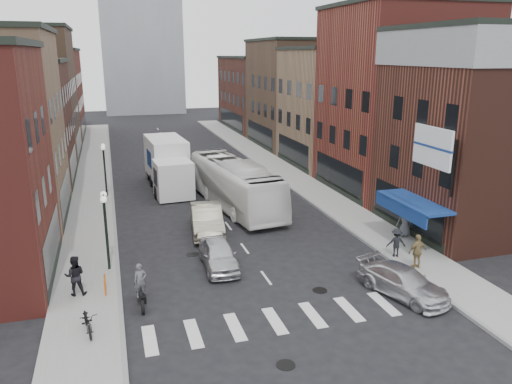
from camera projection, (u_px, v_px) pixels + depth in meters
ground at (273, 287)px, 23.69m from camera, size 160.00×160.00×0.00m
sidewalk_left at (93, 185)px, 41.65m from camera, size 3.00×74.00×0.15m
sidewalk_right at (285, 172)px, 46.31m from camera, size 3.00×74.00×0.15m
curb_left at (112, 184)px, 42.08m from camera, size 0.20×74.00×0.16m
curb_right at (269, 173)px, 45.92m from camera, size 0.20×74.00×0.16m
crosswalk_stripes at (295, 318)px, 20.92m from camera, size 12.00×2.20×0.01m
bldg_left_mid_b at (4, 124)px, 40.34m from camera, size 10.30×10.20×10.30m
bldg_left_far_a at (22, 95)px, 50.09m from camera, size 10.30×12.20×13.30m
bldg_left_far_b at (39, 94)px, 63.28m from camera, size 10.30×16.20×11.30m
bldg_right_corner at (484, 131)px, 30.31m from camera, size 10.30×9.20×12.30m
bldg_right_mid_a at (399, 100)px, 38.81m from camera, size 10.30×10.20×14.30m
bldg_right_mid_b at (341, 107)px, 48.44m from camera, size 10.30×10.20×11.30m
bldg_right_far_a at (300, 93)px, 58.46m from camera, size 10.30×12.20×12.30m
bldg_right_far_b at (264, 93)px, 71.65m from camera, size 10.30×16.20×10.30m
awning_blue at (411, 204)px, 27.74m from camera, size 1.80×5.00×0.78m
billboard_sign at (434, 148)px, 24.86m from camera, size 1.52×3.00×3.70m
streetlamp_near at (105, 217)px, 24.57m from camera, size 0.32×1.22×4.11m
streetlamp_far at (104, 160)px, 37.49m from camera, size 0.32×1.22×4.11m
bike_rack at (105, 285)px, 22.66m from camera, size 0.08×0.68×0.80m
box_truck at (168, 165)px, 40.37m from camera, size 3.16×9.26×3.96m
motorcycle_rider at (141, 287)px, 21.58m from camera, size 0.59×1.99×2.03m
transit_bus at (235, 184)px, 35.54m from camera, size 4.39×12.44×3.39m
sedan_left_near at (219, 255)px, 25.64m from camera, size 1.84×4.25×1.43m
sedan_left_far at (207, 219)px, 30.63m from camera, size 2.42×5.39×1.72m
curb_car at (403, 282)px, 22.70m from camera, size 3.15×4.88×1.32m
parked_bicycle at (88, 321)px, 19.44m from camera, size 0.93×1.91×0.96m
ped_left_solo at (75, 276)px, 22.36m from camera, size 0.94×0.58×1.86m
ped_right_a at (396, 242)px, 26.66m from camera, size 1.12×0.79×1.57m
ped_right_b at (417, 251)px, 25.19m from camera, size 1.08×0.60×1.79m
ped_right_c at (405, 220)px, 29.56m from camera, size 1.03×0.74×1.96m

